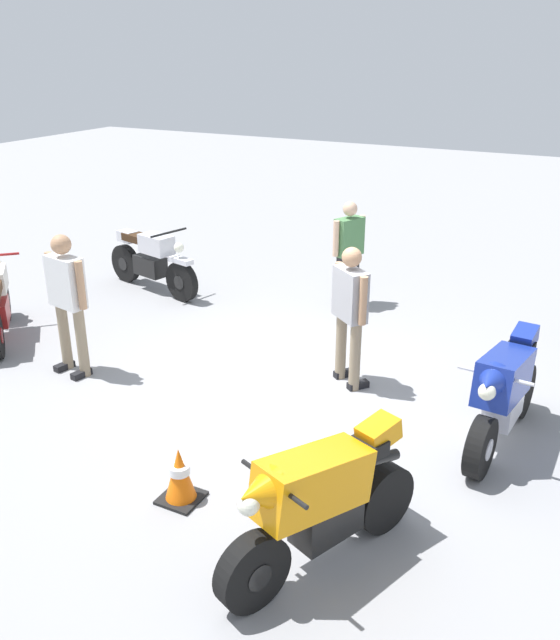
% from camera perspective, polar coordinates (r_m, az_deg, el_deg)
% --- Properties ---
extents(ground_plane, '(40.00, 40.00, 0.00)m').
position_cam_1_polar(ground_plane, '(8.12, 1.41, -5.57)').
color(ground_plane, gray).
extents(motorcycle_blue_sportbike, '(0.70, 1.96, 1.14)m').
position_cam_1_polar(motorcycle_blue_sportbike, '(7.12, 18.40, -5.71)').
color(motorcycle_blue_sportbike, black).
rests_on(motorcycle_blue_sportbike, ground).
extents(motorcycle_orange_sportbike, '(0.99, 1.87, 1.14)m').
position_cam_1_polar(motorcycle_orange_sportbike, '(5.30, 3.50, -14.97)').
color(motorcycle_orange_sportbike, black).
rests_on(motorcycle_orange_sportbike, ground).
extents(motorcycle_silver_cruiser, '(2.06, 0.85, 1.09)m').
position_cam_1_polar(motorcycle_silver_cruiser, '(11.25, -10.80, 4.99)').
color(motorcycle_silver_cruiser, black).
rests_on(motorcycle_silver_cruiser, ground).
extents(person_in_gray_shirt, '(0.57, 0.52, 1.70)m').
position_cam_1_polar(person_in_gray_shirt, '(7.82, 5.92, 1.01)').
color(person_in_gray_shirt, gray).
rests_on(person_in_gray_shirt, ground).
extents(person_in_white_shirt, '(0.68, 0.38, 1.76)m').
position_cam_1_polar(person_in_white_shirt, '(8.45, -17.53, 2.02)').
color(person_in_white_shirt, gray).
rests_on(person_in_white_shirt, ground).
extents(person_in_green_shirt, '(0.45, 0.62, 1.63)m').
position_cam_1_polar(person_in_green_shirt, '(10.36, 5.82, 6.10)').
color(person_in_green_shirt, '#262628').
rests_on(person_in_green_shirt, ground).
extents(traffic_cone, '(0.36, 0.36, 0.53)m').
position_cam_1_polar(traffic_cone, '(6.20, -8.47, -12.83)').
color(traffic_cone, black).
rests_on(traffic_cone, ground).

